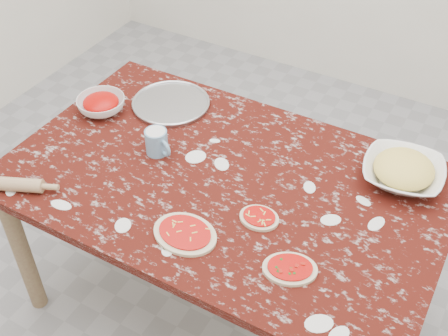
% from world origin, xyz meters
% --- Properties ---
extents(ground, '(4.00, 4.00, 0.00)m').
position_xyz_m(ground, '(0.00, 0.00, 0.00)').
color(ground, gray).
extents(worktable, '(1.60, 1.00, 0.75)m').
position_xyz_m(worktable, '(0.00, 0.00, 0.67)').
color(worktable, '#380D08').
rests_on(worktable, ground).
extents(pizza_tray, '(0.39, 0.39, 0.01)m').
position_xyz_m(pizza_tray, '(-0.43, 0.29, 0.76)').
color(pizza_tray, '#B2B2B7').
rests_on(pizza_tray, worktable).
extents(sauce_bowl, '(0.25, 0.25, 0.06)m').
position_xyz_m(sauce_bowl, '(-0.66, 0.11, 0.78)').
color(sauce_bowl, white).
rests_on(sauce_bowl, worktable).
extents(cheese_bowl, '(0.33, 0.33, 0.07)m').
position_xyz_m(cheese_bowl, '(0.57, 0.31, 0.79)').
color(cheese_bowl, white).
rests_on(cheese_bowl, worktable).
extents(flour_mug, '(0.13, 0.09, 0.10)m').
position_xyz_m(flour_mug, '(-0.29, 0.00, 0.80)').
color(flour_mug, '#6C97B8').
rests_on(flour_mug, worktable).
extents(pizza_left, '(0.23, 0.19, 0.02)m').
position_xyz_m(pizza_left, '(0.03, -0.31, 0.76)').
color(pizza_left, beige).
rests_on(pizza_left, worktable).
extents(pizza_mid, '(0.14, 0.12, 0.02)m').
position_xyz_m(pizza_mid, '(0.21, -0.12, 0.76)').
color(pizza_mid, beige).
rests_on(pizza_mid, worktable).
extents(pizza_right, '(0.21, 0.19, 0.02)m').
position_xyz_m(pizza_right, '(0.39, -0.27, 0.76)').
color(pizza_right, beige).
rests_on(pizza_right, worktable).
extents(rolling_pin, '(0.25, 0.15, 0.05)m').
position_xyz_m(rolling_pin, '(-0.64, -0.43, 0.78)').
color(rolling_pin, tan).
rests_on(rolling_pin, worktable).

